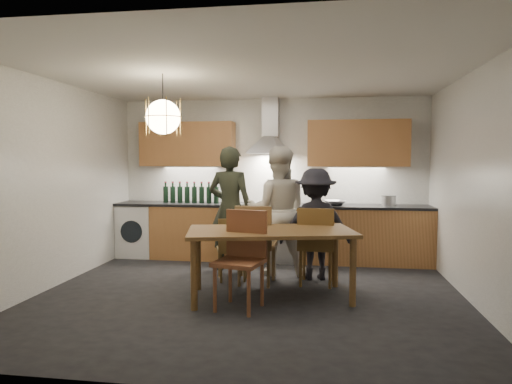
# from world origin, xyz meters

# --- Properties ---
(ground) EXTENTS (5.00, 5.00, 0.00)m
(ground) POSITION_xyz_m (0.00, 0.00, 0.00)
(ground) COLOR black
(ground) RESTS_ON ground
(room_shell) EXTENTS (5.02, 4.52, 2.61)m
(room_shell) POSITION_xyz_m (0.00, 0.00, 1.71)
(room_shell) COLOR white
(room_shell) RESTS_ON ground
(counter_run) EXTENTS (5.00, 0.62, 0.90)m
(counter_run) POSITION_xyz_m (0.02, 1.95, 0.45)
(counter_run) COLOR tan
(counter_run) RESTS_ON ground
(range_stove) EXTENTS (0.90, 0.60, 0.92)m
(range_stove) POSITION_xyz_m (0.00, 1.94, 0.44)
(range_stove) COLOR silver
(range_stove) RESTS_ON ground
(wall_fixtures) EXTENTS (4.30, 0.54, 1.10)m
(wall_fixtures) POSITION_xyz_m (0.00, 2.07, 1.87)
(wall_fixtures) COLOR tan
(wall_fixtures) RESTS_ON ground
(pendant_lamp) EXTENTS (0.43, 0.43, 0.70)m
(pendant_lamp) POSITION_xyz_m (-1.00, -0.10, 2.10)
(pendant_lamp) COLOR black
(pendant_lamp) RESTS_ON ground
(dining_table) EXTENTS (2.05, 1.34, 0.80)m
(dining_table) POSITION_xyz_m (0.26, -0.05, 0.71)
(dining_table) COLOR brown
(dining_table) RESTS_ON ground
(chair_back_left) EXTENTS (0.48, 0.48, 0.84)m
(chair_back_left) POSITION_xyz_m (-0.33, 0.60, 0.48)
(chair_back_left) COLOR brown
(chair_back_left) RESTS_ON ground
(chair_back_mid) EXTENTS (0.49, 0.49, 1.03)m
(chair_back_mid) POSITION_xyz_m (0.00, 0.44, 0.59)
(chair_back_mid) COLOR brown
(chair_back_mid) RESTS_ON ground
(chair_back_right) EXTENTS (0.49, 0.49, 1.00)m
(chair_back_right) POSITION_xyz_m (0.77, 0.52, 0.58)
(chair_back_right) COLOR brown
(chair_back_right) RESTS_ON ground
(chair_front) EXTENTS (0.57, 0.57, 1.05)m
(chair_front) POSITION_xyz_m (-0.01, -0.42, 0.60)
(chair_front) COLOR brown
(chair_front) RESTS_ON ground
(person_left) EXTENTS (0.72, 0.53, 1.80)m
(person_left) POSITION_xyz_m (-0.47, 1.18, 0.90)
(person_left) COLOR black
(person_left) RESTS_ON ground
(person_mid) EXTENTS (0.93, 0.75, 1.79)m
(person_mid) POSITION_xyz_m (0.22, 1.09, 0.89)
(person_mid) COLOR beige
(person_mid) RESTS_ON ground
(person_right) EXTENTS (1.04, 0.71, 1.49)m
(person_right) POSITION_xyz_m (0.75, 0.89, 0.74)
(person_right) COLOR black
(person_right) RESTS_ON ground
(mixing_bowl) EXTENTS (0.41, 0.41, 0.08)m
(mixing_bowl) POSITION_xyz_m (1.03, 1.90, 0.94)
(mixing_bowl) COLOR #AEAEB1
(mixing_bowl) RESTS_ON counter_run
(stock_pot) EXTENTS (0.23, 0.23, 0.15)m
(stock_pot) POSITION_xyz_m (1.84, 1.94, 0.97)
(stock_pot) COLOR #AAAAAD
(stock_pot) RESTS_ON counter_run
(wine_bottles) EXTENTS (0.94, 0.08, 0.34)m
(wine_bottles) POSITION_xyz_m (-1.29, 1.95, 1.07)
(wine_bottles) COLOR black
(wine_bottles) RESTS_ON counter_run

